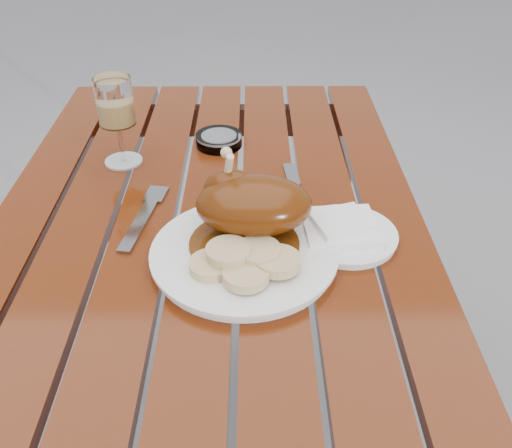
{
  "coord_description": "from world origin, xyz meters",
  "views": [
    {
      "loc": [
        0.08,
        -0.92,
        1.35
      ],
      "look_at": [
        0.09,
        -0.11,
        0.78
      ],
      "focal_mm": 40.0,
      "sensor_mm": 36.0,
      "label": 1
    }
  ],
  "objects": [
    {
      "name": "ground",
      "position": [
        0.0,
        0.0,
        0.0
      ],
      "size": [
        60.0,
        60.0,
        0.0
      ],
      "primitive_type": "plane",
      "color": "slate",
      "rests_on": "ground"
    },
    {
      "name": "roast_duck",
      "position": [
        0.08,
        -0.11,
        0.82
      ],
      "size": [
        0.21,
        0.2,
        0.14
      ],
      "color": "#502609",
      "rests_on": "dinner_plate"
    },
    {
      "name": "knife",
      "position": [
        0.17,
        0.03,
        0.75
      ],
      "size": [
        0.04,
        0.19,
        0.01
      ],
      "primitive_type": "cube",
      "rotation": [
        0.0,
        0.0,
        0.1
      ],
      "color": "gray",
      "rests_on": "table"
    },
    {
      "name": "dinner_plate",
      "position": [
        0.07,
        -0.17,
        0.76
      ],
      "size": [
        0.39,
        0.39,
        0.02
      ],
      "primitive_type": "cylinder",
      "rotation": [
        0.0,
        0.0,
        -0.29
      ],
      "color": "white",
      "rests_on": "table"
    },
    {
      "name": "bread_dumplings",
      "position": [
        0.07,
        -0.22,
        0.79
      ],
      "size": [
        0.18,
        0.12,
        0.03
      ],
      "color": "#D2B080",
      "rests_on": "dinner_plate"
    },
    {
      "name": "table",
      "position": [
        0.0,
        0.0,
        0.38
      ],
      "size": [
        0.8,
        1.2,
        0.75
      ],
      "primitive_type": "cube",
      "color": "#66280C",
      "rests_on": "ground"
    },
    {
      "name": "side_plate",
      "position": [
        0.25,
        -0.11,
        0.76
      ],
      "size": [
        0.23,
        0.23,
        0.01
      ],
      "primitive_type": "cylinder",
      "rotation": [
        0.0,
        0.0,
        0.36
      ],
      "color": "white",
      "rests_on": "table"
    },
    {
      "name": "wine_glass",
      "position": [
        -0.19,
        0.17,
        0.84
      ],
      "size": [
        0.09,
        0.09,
        0.19
      ],
      "primitive_type": "cylinder",
      "rotation": [
        0.0,
        0.0,
        0.07
      ],
      "color": "#E2B566",
      "rests_on": "table"
    },
    {
      "name": "napkin",
      "position": [
        0.24,
        -0.1,
        0.77
      ],
      "size": [
        0.14,
        0.13,
        0.01
      ],
      "primitive_type": "cube",
      "rotation": [
        0.0,
        0.0,
        0.07
      ],
      "color": "white",
      "rests_on": "side_plate"
    },
    {
      "name": "ashtray",
      "position": [
        0.01,
        0.25,
        0.76
      ],
      "size": [
        0.13,
        0.13,
        0.03
      ],
      "primitive_type": "cylinder",
      "rotation": [
        0.0,
        0.0,
        0.31
      ],
      "color": "#B2B7BC",
      "rests_on": "table"
    },
    {
      "name": "fork",
      "position": [
        -0.12,
        -0.06,
        0.75
      ],
      "size": [
        0.06,
        0.2,
        0.01
      ],
      "primitive_type": "cube",
      "rotation": [
        0.0,
        0.0,
        -0.16
      ],
      "color": "gray",
      "rests_on": "table"
    }
  ]
}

